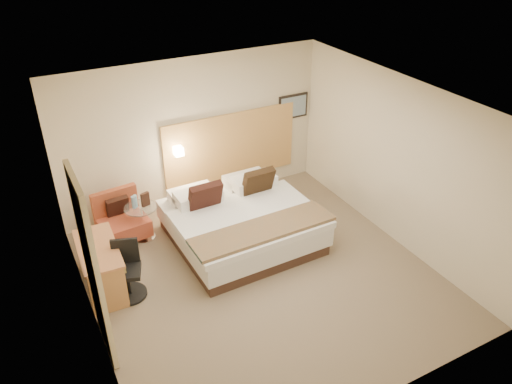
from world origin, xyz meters
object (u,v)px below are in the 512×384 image
lounge_chair (122,220)px  bed (241,222)px  desk (101,256)px  desk_chair (127,274)px  side_table (142,221)px

lounge_chair → bed: bearing=-30.7°
desk → desk_chair: 0.46m
bed → desk: bearing=-176.7°
lounge_chair → desk_chair: desk_chair is taller
side_table → desk: desk is taller
side_table → bed: bearing=-30.0°
bed → desk: (-2.26, -0.13, 0.22)m
bed → lounge_chair: bearing=149.3°
bed → desk_chair: 2.04m
lounge_chair → side_table: (0.29, -0.20, 0.01)m
bed → desk: 2.27m
bed → desk: size_ratio=1.91×
desk_chair → desk: bearing=132.2°
side_table → desk: size_ratio=0.56×
desk → desk_chair: desk_chair is taller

